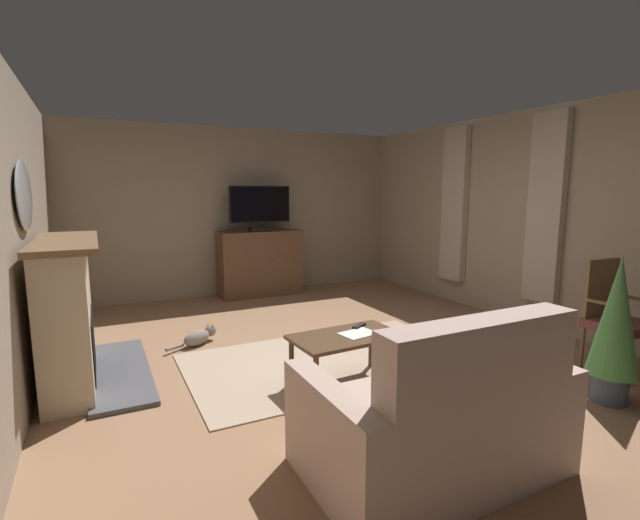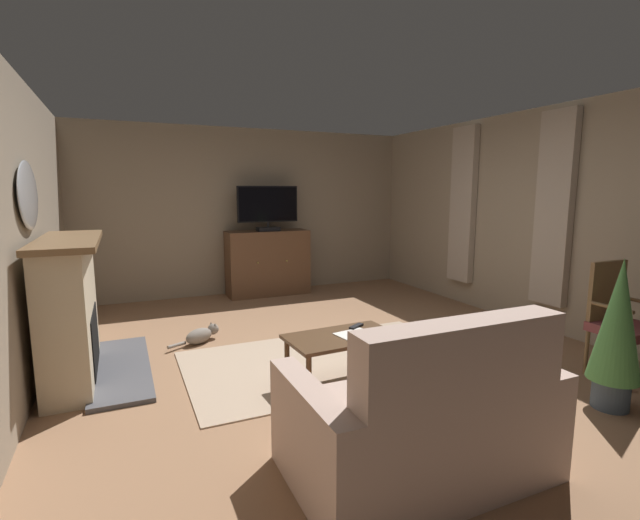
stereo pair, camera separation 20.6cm
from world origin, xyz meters
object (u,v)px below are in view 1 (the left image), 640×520
object	(u,v)px
wall_mirror_oval	(24,196)
television	(260,207)
coffee_table	(346,341)
tv_cabinet	(260,264)
potted_plant_tall_palm_by_window	(616,324)
folded_newspaper	(358,333)
side_chair_nearest_door	(614,314)
sofa_floral	(438,420)
cat	(199,337)
fireplace	(70,316)
tv_remote	(359,326)

from	to	relation	value
wall_mirror_oval	television	bearing A→B (deg)	40.29
coffee_table	tv_cabinet	bearing A→B (deg)	82.68
tv_cabinet	potted_plant_tall_palm_by_window	distance (m)	4.90
wall_mirror_oval	potted_plant_tall_palm_by_window	size ratio (longest dim) A/B	0.75
television	folded_newspaper	xyz separation A→B (m)	(-0.35, -3.50, -0.95)
side_chair_nearest_door	potted_plant_tall_palm_by_window	distance (m)	0.75
television	side_chair_nearest_door	world-z (taller)	television
wall_mirror_oval	side_chair_nearest_door	bearing A→B (deg)	-22.51
tv_cabinet	coffee_table	world-z (taller)	tv_cabinet
tv_cabinet	coffee_table	size ratio (longest dim) A/B	1.34
sofa_floral	tv_cabinet	bearing A→B (deg)	83.06
sofa_floral	potted_plant_tall_palm_by_window	size ratio (longest dim) A/B	1.28
coffee_table	side_chair_nearest_door	xyz separation A→B (m)	(2.34, -0.81, 0.15)
cat	coffee_table	bearing A→B (deg)	-59.99
television	side_chair_nearest_door	bearing A→B (deg)	-66.31
fireplace	cat	xyz separation A→B (m)	(1.16, 0.48, -0.50)
tv_cabinet	potted_plant_tall_palm_by_window	xyz separation A→B (m)	(1.25, -4.73, 0.14)
folded_newspaper	tv_remote	bearing A→B (deg)	46.30
fireplace	television	bearing A→B (deg)	42.93
tv_cabinet	sofa_floral	size ratio (longest dim) A/B	0.86
side_chair_nearest_door	tv_cabinet	bearing A→B (deg)	113.43
coffee_table	potted_plant_tall_palm_by_window	distance (m)	2.10
coffee_table	side_chair_nearest_door	distance (m)	2.48
sofa_floral	potted_plant_tall_palm_by_window	bearing A→B (deg)	3.14
tv_cabinet	folded_newspaper	distance (m)	3.57
television	side_chair_nearest_door	xyz separation A→B (m)	(1.88, -4.30, -0.86)
television	coffee_table	distance (m)	3.65
fireplace	coffee_table	size ratio (longest dim) A/B	1.72
coffee_table	sofa_floral	xyz separation A→B (m)	(-0.13, -1.30, -0.06)
sofa_floral	cat	bearing A→B (deg)	105.20
side_chair_nearest_door	potted_plant_tall_palm_by_window	xyz separation A→B (m)	(-0.64, -0.39, 0.10)
television	tv_remote	distance (m)	3.47
fireplace	side_chair_nearest_door	bearing A→B (deg)	-23.63
side_chair_nearest_door	sofa_floral	bearing A→B (deg)	-168.89
tv_remote	side_chair_nearest_door	world-z (taller)	side_chair_nearest_door
television	folded_newspaper	distance (m)	3.64
cat	television	bearing A→B (deg)	53.88
side_chair_nearest_door	folded_newspaper	bearing A→B (deg)	160.26
fireplace	side_chair_nearest_door	xyz separation A→B (m)	(4.42, -1.94, -0.06)
fireplace	sofa_floral	size ratio (longest dim) A/B	1.10
folded_newspaper	cat	world-z (taller)	folded_newspaper
tv_remote	folded_newspaper	distance (m)	0.19
television	potted_plant_tall_palm_by_window	xyz separation A→B (m)	(1.25, -4.68, -0.76)
fireplace	cat	size ratio (longest dim) A/B	2.80
television	cat	distance (m)	2.67
fireplace	tv_remote	bearing A→B (deg)	-22.96
fireplace	potted_plant_tall_palm_by_window	distance (m)	4.44
sofa_floral	tv_remote	bearing A→B (deg)	76.42
coffee_table	television	bearing A→B (deg)	82.57
television	tv_cabinet	bearing A→B (deg)	90.00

